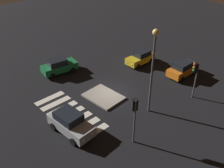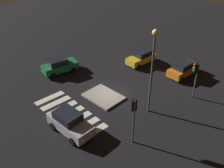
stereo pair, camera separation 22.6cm
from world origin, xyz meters
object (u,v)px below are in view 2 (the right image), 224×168
(car_yellow, at_px, (141,58))
(car_orange, at_px, (183,69))
(traffic_island, at_px, (103,96))
(traffic_light_east, at_px, (134,110))
(traffic_light_north, at_px, (196,72))
(street_lamp, at_px, (153,59))
(car_green, at_px, (59,66))
(car_silver, at_px, (70,123))

(car_yellow, bearing_deg, car_orange, 105.82)
(traffic_island, height_order, traffic_light_east, traffic_light_east)
(car_orange, height_order, car_yellow, car_orange)
(traffic_island, relative_size, traffic_light_north, 1.00)
(car_orange, distance_m, traffic_light_east, 12.58)
(traffic_island, relative_size, car_orange, 0.96)
(car_orange, relative_size, street_lamp, 0.50)
(traffic_light_north, bearing_deg, traffic_light_east, 50.62)
(car_green, distance_m, traffic_light_north, 15.27)
(car_green, height_order, car_yellow, car_green)
(traffic_island, bearing_deg, traffic_light_east, -20.05)
(traffic_light_north, bearing_deg, car_orange, -84.35)
(traffic_light_east, height_order, street_lamp, street_lamp)
(car_yellow, xyz_separation_m, traffic_light_north, (8.44, -1.68, 2.14))
(traffic_light_east, bearing_deg, car_green, 21.62)
(traffic_light_north, bearing_deg, traffic_island, 6.70)
(traffic_island, xyz_separation_m, street_lamp, (4.56, 1.67, 5.41))
(car_silver, distance_m, street_lamp, 8.79)
(car_yellow, bearing_deg, car_green, -27.80)
(car_green, height_order, traffic_light_north, traffic_light_north)
(car_green, distance_m, car_orange, 14.33)
(traffic_island, distance_m, car_orange, 10.05)
(car_green, height_order, car_orange, car_green)
(car_silver, distance_m, traffic_light_east, 5.76)
(traffic_island, height_order, car_yellow, car_yellow)
(traffic_island, distance_m, car_silver, 5.73)
(car_silver, height_order, traffic_light_east, traffic_light_east)
(traffic_island, relative_size, traffic_light_east, 0.95)
(car_silver, bearing_deg, street_lamp, 65.03)
(traffic_light_north, relative_size, street_lamp, 0.48)
(car_green, relative_size, traffic_light_north, 1.10)
(traffic_light_north, relative_size, traffic_light_east, 0.94)
(traffic_island, distance_m, car_yellow, 8.66)
(car_green, distance_m, car_yellow, 10.04)
(traffic_island, height_order, street_lamp, street_lamp)
(car_green, xyz_separation_m, car_orange, (10.20, 10.06, -0.01))
(car_orange, distance_m, car_yellow, 5.42)
(traffic_island, xyz_separation_m, car_orange, (2.83, 9.61, 0.77))
(traffic_light_north, bearing_deg, car_silver, 30.06)
(car_silver, xyz_separation_m, street_lamp, (2.65, 7.02, 4.57))
(car_orange, bearing_deg, traffic_light_east, -163.12)
(traffic_light_east, bearing_deg, car_orange, -44.66)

